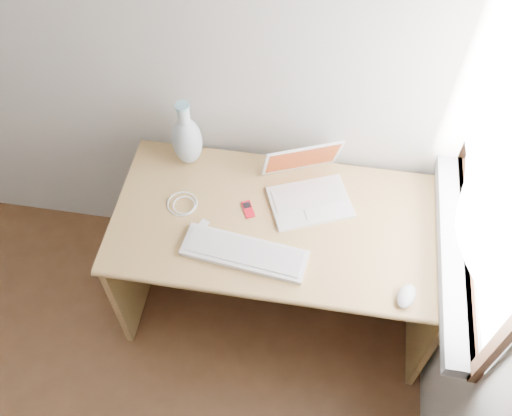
% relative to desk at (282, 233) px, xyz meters
% --- Properties ---
extents(back_wall, '(3.50, 0.04, 2.60)m').
position_rel_desk_xyz_m(back_wall, '(-1.03, 0.29, 0.79)').
color(back_wall, beige).
rests_on(back_wall, floor).
extents(window, '(0.11, 0.99, 1.10)m').
position_rel_desk_xyz_m(window, '(0.69, -0.16, 0.76)').
color(window, white).
rests_on(window, right_wall).
extents(desk, '(1.36, 0.68, 0.72)m').
position_rel_desk_xyz_m(desk, '(0.00, 0.00, 0.00)').
color(desk, tan).
rests_on(desk, floor).
extents(laptop, '(0.38, 0.38, 0.22)m').
position_rel_desk_xyz_m(laptop, '(0.11, 0.07, 0.26)').
color(laptop, white).
rests_on(laptop, desk).
extents(external_keyboard, '(0.50, 0.20, 0.02)m').
position_rel_desk_xyz_m(external_keyboard, '(-0.12, -0.26, 0.22)').
color(external_keyboard, white).
rests_on(external_keyboard, desk).
extents(mouse, '(0.10, 0.12, 0.04)m').
position_rel_desk_xyz_m(mouse, '(0.50, -0.35, 0.23)').
color(mouse, white).
rests_on(mouse, desk).
extents(ipod, '(0.07, 0.09, 0.01)m').
position_rel_desk_xyz_m(ipod, '(-0.14, -0.05, 0.21)').
color(ipod, red).
rests_on(ipod, desk).
extents(cable_coil, '(0.15, 0.15, 0.01)m').
position_rel_desk_xyz_m(cable_coil, '(-0.41, -0.06, 0.21)').
color(cable_coil, white).
rests_on(cable_coil, desk).
extents(remote, '(0.06, 0.10, 0.01)m').
position_rel_desk_xyz_m(remote, '(-0.31, -0.17, 0.21)').
color(remote, white).
rests_on(remote, desk).
extents(vase, '(0.13, 0.13, 0.33)m').
position_rel_desk_xyz_m(vase, '(-0.44, 0.18, 0.34)').
color(vase, silver).
rests_on(vase, desk).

